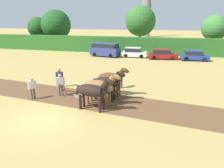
# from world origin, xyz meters

# --- Properties ---
(ground_plane) EXTENTS (240.00, 240.00, 0.00)m
(ground_plane) POSITION_xyz_m (0.00, 0.00, 0.00)
(ground_plane) COLOR #A88E4C
(plowed_furrow_strip) EXTENTS (26.52, 6.95, 0.01)m
(plowed_furrow_strip) POSITION_xyz_m (-1.47, 4.48, 0.00)
(plowed_furrow_strip) COLOR brown
(plowed_furrow_strip) RESTS_ON ground
(hedgerow) EXTENTS (60.82, 1.69, 2.89)m
(hedgerow) POSITION_xyz_m (0.00, 28.44, 1.44)
(hedgerow) COLOR #286023
(hedgerow) RESTS_ON ground
(tree_far_left) EXTENTS (4.55, 4.55, 6.45)m
(tree_far_left) POSITION_xyz_m (-21.69, 33.05, 4.16)
(tree_far_left) COLOR brown
(tree_far_left) RESTS_ON ground
(tree_left) EXTENTS (6.36, 6.36, 7.92)m
(tree_left) POSITION_xyz_m (-17.29, 33.13, 4.73)
(tree_left) COLOR #423323
(tree_left) RESTS_ON ground
(tree_center_left) EXTENTS (5.96, 5.96, 8.55)m
(tree_center_left) POSITION_xyz_m (0.73, 34.43, 5.55)
(tree_center_left) COLOR #4C3823
(tree_center_left) RESTS_ON ground
(tree_center) EXTENTS (4.57, 4.57, 6.70)m
(tree_center) POSITION_xyz_m (14.26, 33.21, 4.40)
(tree_center) COLOR #4C3823
(tree_center) RESTS_ON ground
(church_spire) EXTENTS (3.34, 3.34, 21.72)m
(church_spire) POSITION_xyz_m (-2.28, 68.61, 11.36)
(church_spire) COLOR gray
(church_spire) RESTS_ON ground
(draft_horse_lead_left) EXTENTS (2.91, 1.12, 2.36)m
(draft_horse_lead_left) POSITION_xyz_m (2.36, 2.34, 1.34)
(draft_horse_lead_left) COLOR black
(draft_horse_lead_left) RESTS_ON ground
(draft_horse_lead_right) EXTENTS (2.99, 1.28, 2.41)m
(draft_horse_lead_right) POSITION_xyz_m (2.49, 3.43, 1.31)
(draft_horse_lead_right) COLOR brown
(draft_horse_lead_right) RESTS_ON ground
(draft_horse_trail_left) EXTENTS (2.82, 1.17, 2.36)m
(draft_horse_trail_left) POSITION_xyz_m (2.63, 4.53, 1.28)
(draft_horse_trail_left) COLOR black
(draft_horse_trail_left) RESTS_ON ground
(draft_horse_trail_right) EXTENTS (2.70, 1.11, 2.39)m
(draft_horse_trail_right) POSITION_xyz_m (2.76, 5.63, 1.39)
(draft_horse_trail_right) COLOR #513319
(draft_horse_trail_right) RESTS_ON ground
(plow) EXTENTS (1.69, 0.53, 1.13)m
(plow) POSITION_xyz_m (-0.16, 4.32, 0.32)
(plow) COLOR #4C331E
(plow) RESTS_ON ground
(farmer_at_plow) EXTENTS (0.61, 0.43, 1.75)m
(farmer_at_plow) POSITION_xyz_m (-1.12, 4.37, 1.03)
(farmer_at_plow) COLOR #4C4C4C
(farmer_at_plow) RESTS_ON ground
(farmer_beside_team) EXTENTS (0.23, 0.67, 1.67)m
(farmer_beside_team) POSITION_xyz_m (3.09, 7.64, 0.97)
(farmer_beside_team) COLOR #4C4C4C
(farmer_beside_team) RESTS_ON ground
(farmer_onlooker_left) EXTENTS (0.42, 0.60, 1.68)m
(farmer_onlooker_left) POSITION_xyz_m (-2.78, 3.06, 0.98)
(farmer_onlooker_left) COLOR #4C4C4C
(farmer_onlooker_left) RESTS_ON ground
(farmer_onlooker_right) EXTENTS (0.60, 0.43, 1.70)m
(farmer_onlooker_right) POSITION_xyz_m (-2.32, 6.45, 0.99)
(farmer_onlooker_right) COLOR #28334C
(farmer_onlooker_right) RESTS_ON ground
(parked_van) EXTENTS (5.03, 2.82, 2.16)m
(parked_van) POSITION_xyz_m (-3.37, 23.74, 1.11)
(parked_van) COLOR navy
(parked_van) RESTS_ON ground
(parked_car_left) EXTENTS (4.07, 1.90, 1.55)m
(parked_car_left) POSITION_xyz_m (1.29, 24.30, 0.74)
(parked_car_left) COLOR silver
(parked_car_left) RESTS_ON ground
(parked_car_center_left) EXTENTS (4.61, 2.58, 1.51)m
(parked_car_center_left) POSITION_xyz_m (5.82, 23.67, 0.73)
(parked_car_center_left) COLOR maroon
(parked_car_center_left) RESTS_ON ground
(parked_car_center) EXTENTS (4.11, 2.06, 1.49)m
(parked_car_center) POSITION_xyz_m (10.44, 23.68, 0.72)
(parked_car_center) COLOR navy
(parked_car_center) RESTS_ON ground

